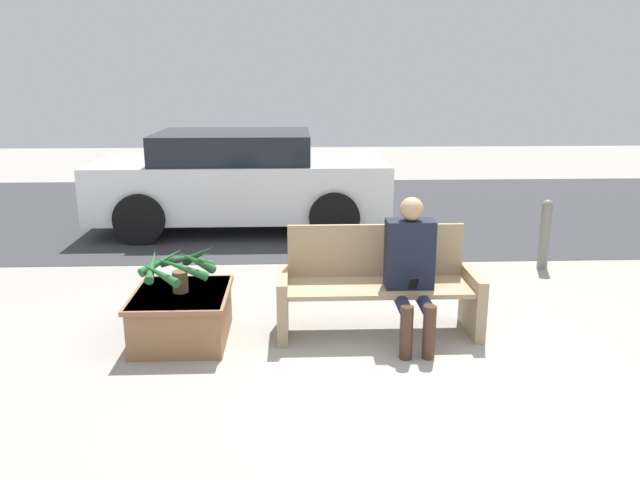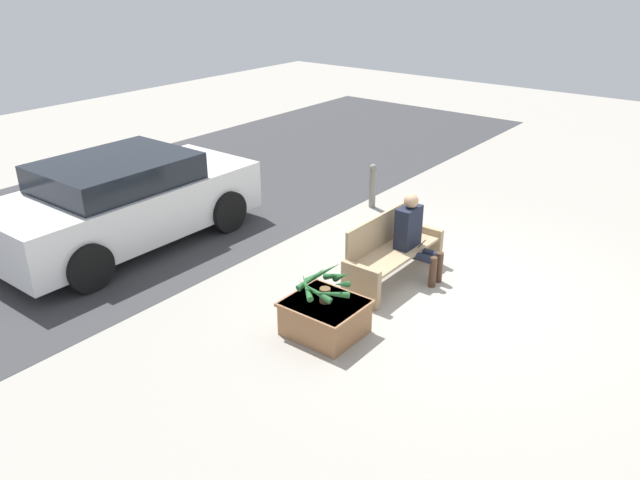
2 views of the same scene
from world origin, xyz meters
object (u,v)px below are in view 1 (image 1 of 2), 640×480
person_seated (411,265)px  bollard_post (545,233)px  bench (378,286)px  planter_box (182,314)px  potted_plant (180,265)px  parked_car (241,180)px

person_seated → bollard_post: 2.75m
person_seated → bollard_post: (1.93, 1.95, -0.23)m
bench → planter_box: (-1.68, -0.14, -0.18)m
person_seated → planter_box: size_ratio=1.36×
person_seated → potted_plant: bearing=178.2°
person_seated → parked_car: (-1.75, 4.11, 0.05)m
planter_box → potted_plant: size_ratio=1.30×
potted_plant → bollard_post: size_ratio=0.85×
planter_box → parked_car: parked_car is taller
bollard_post → person_seated: bearing=-134.7°
person_seated → planter_box: person_seated is taller
person_seated → parked_car: size_ratio=0.29×
bollard_post → bench: bearing=-141.3°
parked_car → potted_plant: bearing=-92.4°
planter_box → parked_car: size_ratio=0.22×
bench → potted_plant: size_ratio=2.52×
person_seated → parked_car: bearing=113.1°
potted_plant → parked_car: (0.17, 4.05, 0.04)m
person_seated → parked_car: parked_car is taller
planter_box → potted_plant: (0.01, -0.00, 0.44)m
planter_box → potted_plant: potted_plant is taller
bench → planter_box: bearing=-175.3°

